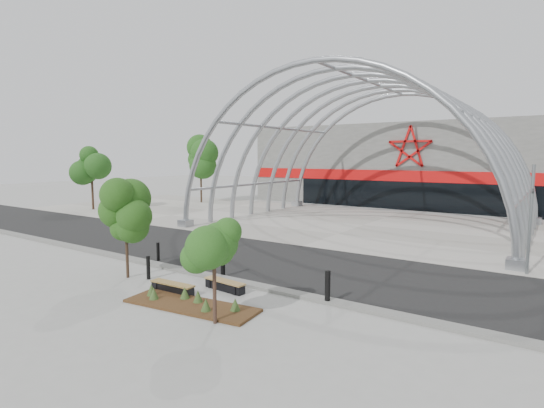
# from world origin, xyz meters

# --- Properties ---
(ground) EXTENTS (140.00, 140.00, 0.00)m
(ground) POSITION_xyz_m (0.00, 0.00, 0.00)
(ground) COLOR #9A9A95
(ground) RESTS_ON ground
(road) EXTENTS (140.00, 7.00, 0.02)m
(road) POSITION_xyz_m (0.00, 3.50, 0.01)
(road) COLOR black
(road) RESTS_ON ground
(forecourt) EXTENTS (60.00, 17.00, 0.04)m
(forecourt) POSITION_xyz_m (0.00, 15.50, 0.02)
(forecourt) COLOR #9F9A90
(forecourt) RESTS_ON ground
(kerb) EXTENTS (60.00, 0.50, 0.12)m
(kerb) POSITION_xyz_m (0.00, -0.25, 0.06)
(kerb) COLOR slate
(kerb) RESTS_ON ground
(arena_building) EXTENTS (34.00, 15.24, 8.00)m
(arena_building) POSITION_xyz_m (0.00, 33.45, 3.99)
(arena_building) COLOR #62625E
(arena_building) RESTS_ON ground
(vault_canopy) EXTENTS (20.80, 15.80, 20.36)m
(vault_canopy) POSITION_xyz_m (0.00, 15.50, 0.02)
(vault_canopy) COLOR #999DA3
(vault_canopy) RESTS_ON ground
(planting_bed) EXTENTS (4.73, 1.97, 0.49)m
(planting_bed) POSITION_xyz_m (1.60, -3.09, 0.12)
(planting_bed) COLOR #3D2913
(planting_bed) RESTS_ON ground
(signal_pole) EXTENTS (0.35, 0.62, 4.55)m
(signal_pole) POSITION_xyz_m (10.42, 7.38, 2.38)
(signal_pole) COLOR slate
(signal_pole) RESTS_ON ground
(street_tree_0) EXTENTS (1.63, 1.63, 3.71)m
(street_tree_0) POSITION_xyz_m (-2.86, -2.14, 2.67)
(street_tree_0) COLOR black
(street_tree_0) RESTS_ON ground
(street_tree_1) EXTENTS (1.38, 1.38, 3.25)m
(street_tree_1) POSITION_xyz_m (3.24, -3.70, 2.34)
(street_tree_1) COLOR #321F1A
(street_tree_1) RESTS_ON ground
(bench_0) EXTENTS (1.83, 0.49, 0.38)m
(bench_0) POSITION_xyz_m (0.13, -2.49, 0.19)
(bench_0) COLOR black
(bench_0) RESTS_ON ground
(bench_1) EXTENTS (1.81, 0.54, 0.37)m
(bench_1) POSITION_xyz_m (1.46, -1.19, 0.18)
(bench_1) COLOR black
(bench_1) RESTS_ON ground
(bollard_0) EXTENTS (0.14, 0.14, 0.89)m
(bollard_0) POSITION_xyz_m (-3.97, 0.38, 0.44)
(bollard_0) COLOR black
(bollard_0) RESTS_ON ground
(bollard_1) EXTENTS (0.15, 0.15, 0.94)m
(bollard_1) POSITION_xyz_m (-1.98, -1.82, 0.47)
(bollard_1) COLOR black
(bollard_1) RESTS_ON ground
(bollard_2) EXTENTS (0.17, 0.17, 1.07)m
(bollard_2) POSITION_xyz_m (-1.59, 0.41, 0.54)
(bollard_2) COLOR black
(bollard_2) RESTS_ON ground
(bollard_3) EXTENTS (0.18, 0.18, 1.14)m
(bollard_3) POSITION_xyz_m (0.28, 0.07, 0.57)
(bollard_3) COLOR black
(bollard_3) RESTS_ON ground
(bollard_4) EXTENTS (0.18, 0.18, 1.13)m
(bollard_4) POSITION_xyz_m (5.21, -0.37, 0.56)
(bollard_4) COLOR black
(bollard_4) RESTS_ON ground
(bg_tree_0) EXTENTS (3.00, 3.00, 6.45)m
(bg_tree_0) POSITION_xyz_m (-20.00, 20.00, 4.64)
(bg_tree_0) COLOR black
(bg_tree_0) RESTS_ON ground
(bg_tree_2) EXTENTS (2.55, 2.55, 5.38)m
(bg_tree_2) POSITION_xyz_m (-24.00, 10.00, 3.86)
(bg_tree_2) COLOR black
(bg_tree_2) RESTS_ON ground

